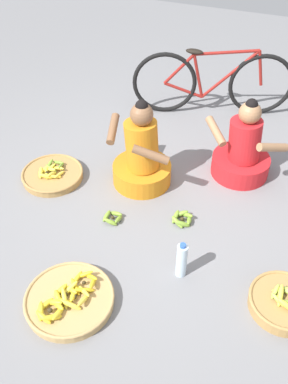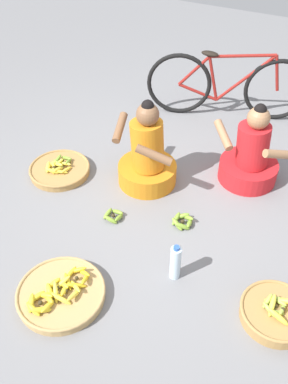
% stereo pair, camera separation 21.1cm
% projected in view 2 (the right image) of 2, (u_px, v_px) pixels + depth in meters
% --- Properties ---
extents(ground_plane, '(10.00, 10.00, 0.00)m').
position_uv_depth(ground_plane, '(154.00, 209.00, 3.60)').
color(ground_plane, slate).
extents(vendor_woman_front, '(0.66, 0.53, 0.82)m').
position_uv_depth(vendor_woman_front, '(147.00, 158.00, 3.69)').
color(vendor_woman_front, orange).
rests_on(vendor_woman_front, ground).
extents(vendor_woman_behind, '(0.75, 0.53, 0.77)m').
position_uv_depth(vendor_woman_behind, '(250.00, 157.00, 3.73)').
color(vendor_woman_behind, red).
rests_on(vendor_woman_behind, ground).
extents(bicycle_leaning, '(1.63, 0.59, 0.73)m').
position_uv_depth(bicycle_leaning, '(227.00, 86.00, 4.46)').
color(bicycle_leaning, black).
rests_on(bicycle_leaning, ground).
extents(banana_basket_front_center, '(0.61, 0.61, 0.14)m').
position_uv_depth(banana_basket_front_center, '(61.00, 293.00, 2.91)').
color(banana_basket_front_center, tan).
rests_on(banana_basket_front_center, ground).
extents(banana_basket_near_vendor, '(0.48, 0.48, 0.17)m').
position_uv_depth(banana_basket_near_vendor, '(276.00, 313.00, 2.79)').
color(banana_basket_near_vendor, '#A87F47').
rests_on(banana_basket_near_vendor, ground).
extents(banana_basket_back_right, '(0.56, 0.56, 0.13)m').
position_uv_depth(banana_basket_back_right, '(60.00, 169.00, 3.92)').
color(banana_basket_back_right, '#A87F47').
rests_on(banana_basket_back_right, ground).
extents(loose_bananas_near_bicycle, '(0.19, 0.20, 0.09)m').
position_uv_depth(loose_bananas_near_bicycle, '(182.00, 221.00, 3.44)').
color(loose_bananas_near_bicycle, olive).
rests_on(loose_bananas_near_bicycle, ground).
extents(loose_bananas_mid_right, '(0.15, 0.16, 0.08)m').
position_uv_depth(loose_bananas_mid_right, '(114.00, 216.00, 3.50)').
color(loose_bananas_mid_right, olive).
rests_on(loose_bananas_mid_right, ground).
extents(water_bottle, '(0.08, 0.08, 0.32)m').
position_uv_depth(water_bottle, '(175.00, 263.00, 2.98)').
color(water_bottle, silver).
rests_on(water_bottle, ground).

